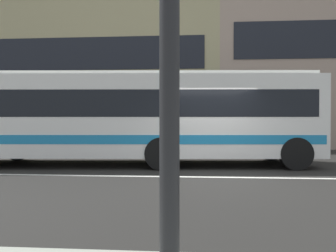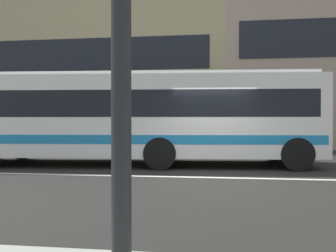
{
  "view_description": "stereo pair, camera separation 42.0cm",
  "coord_description": "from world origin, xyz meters",
  "views": [
    {
      "loc": [
        -0.79,
        -8.09,
        1.46
      ],
      "look_at": [
        -1.51,
        2.03,
        1.34
      ],
      "focal_mm": 32.44,
      "sensor_mm": 36.0,
      "label": 1
    },
    {
      "loc": [
        -0.37,
        -8.05,
        1.46
      ],
      "look_at": [
        -1.51,
        2.03,
        1.34
      ],
      "focal_mm": 32.44,
      "sensor_mm": 36.0,
      "label": 2
    }
  ],
  "objects": [
    {
      "name": "ground_plane",
      "position": [
        0.0,
        0.0,
        0.0
      ],
      "size": [
        160.0,
        160.0,
        0.0
      ],
      "primitive_type": "plane",
      "color": "black"
    },
    {
      "name": "apartment_block_left",
      "position": [
        -9.49,
        14.34,
        4.58
      ],
      "size": [
        20.7,
        11.47,
        9.17
      ],
      "color": "tan",
      "rests_on": "ground_plane"
    },
    {
      "name": "lane_centre_line",
      "position": [
        0.0,
        0.0,
        0.0
      ],
      "size": [
        60.0,
        0.16,
        0.01
      ],
      "primitive_type": "cube",
      "color": "silver",
      "rests_on": "ground_plane"
    },
    {
      "name": "transit_bus",
      "position": [
        -2.46,
        2.27,
        1.7
      ],
      "size": [
        11.85,
        3.29,
        3.07
      ],
      "color": "white",
      "rests_on": "ground_plane"
    }
  ]
}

